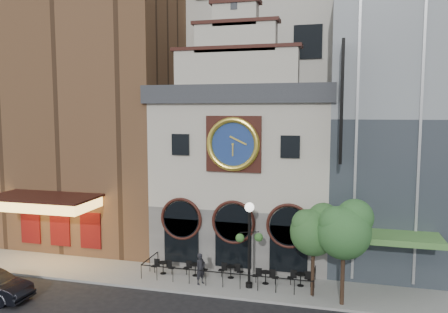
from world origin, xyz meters
TOP-DOWN VIEW (x-y plane):
  - ground at (0.00, 0.00)m, footprint 120.00×120.00m
  - sidewalk at (0.00, 2.50)m, footprint 44.00×5.00m
  - clock_building at (0.00, 7.82)m, footprint 12.60×8.78m
  - theater_building at (-13.00, 9.96)m, footprint 14.00×15.60m
  - retail_building at (12.99, 9.99)m, footprint 14.00×14.40m
  - office_tower at (0.00, 20.00)m, footprint 20.00×16.00m
  - cafe_railing at (0.00, 2.50)m, footprint 10.60×2.60m
  - bistro_0 at (-4.31, 2.36)m, footprint 1.58×0.68m
  - bistro_1 at (-2.17, 2.55)m, footprint 1.58×0.68m
  - bistro_2 at (0.11, 2.76)m, footprint 1.58×0.68m
  - bistro_3 at (2.39, 2.38)m, footprint 1.58×0.68m
  - bistro_4 at (4.48, 2.58)m, footprint 1.58×0.68m
  - pedestrian at (-1.44, 1.37)m, footprint 0.74×0.83m
  - lamppost at (1.52, 1.61)m, footprint 1.57×0.95m
  - tree_left at (6.93, 0.66)m, footprint 3.00×2.89m
  - tree_right at (5.29, 1.46)m, footprint 2.77×2.66m

SIDE VIEW (x-z plane):
  - ground at x=0.00m, z-range 0.00..0.00m
  - sidewalk at x=0.00m, z-range 0.00..0.15m
  - cafe_railing at x=0.00m, z-range 0.15..1.05m
  - bistro_0 at x=-4.31m, z-range 0.16..1.06m
  - bistro_1 at x=-2.17m, z-range 0.16..1.06m
  - bistro_2 at x=0.11m, z-range 0.16..1.06m
  - bistro_3 at x=2.39m, z-range 0.16..1.06m
  - bistro_4 at x=4.48m, z-range 0.16..1.06m
  - pedestrian at x=-1.44m, z-range 0.15..2.05m
  - lamppost at x=1.52m, z-range 0.76..5.92m
  - tree_right at x=5.29m, z-range 1.39..6.72m
  - tree_left at x=6.93m, z-range 1.50..7.29m
  - clock_building at x=0.00m, z-range -2.64..16.01m
  - retail_building at x=12.99m, z-range 0.14..20.14m
  - theater_building at x=-13.00m, z-range 0.10..25.10m
  - office_tower at x=0.00m, z-range 0.00..40.00m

